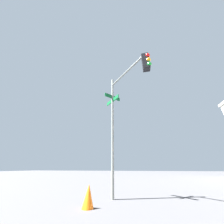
{
  "coord_description": "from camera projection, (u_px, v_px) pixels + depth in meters",
  "views": [
    {
      "loc": [
        -1.83,
        -6.13,
        1.11
      ],
      "look_at": [
        -6.61,
        -7.19,
        3.46
      ],
      "focal_mm": 18.79,
      "sensor_mm": 36.0,
      "label": 1
    }
  ],
  "objects": [
    {
      "name": "traffic_cone",
      "position": [
        88.0,
        196.0,
        3.68
      ],
      "size": [
        0.36,
        0.36,
        0.64
      ],
      "primitive_type": "cone",
      "color": "orange",
      "rests_on": "ground_plane"
    },
    {
      "name": "traffic_signal_near",
      "position": [
        126.0,
        96.0,
        5.55
      ],
      "size": [
        2.32,
        2.4,
        5.96
      ],
      "color": "slate",
      "rests_on": "ground_plane"
    }
  ]
}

